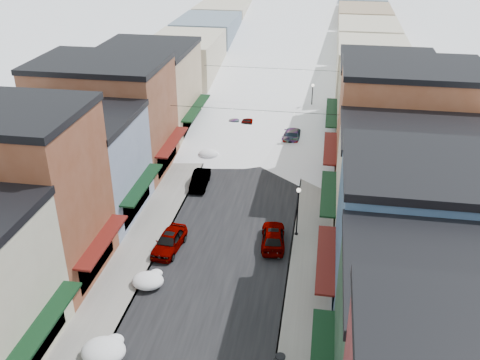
% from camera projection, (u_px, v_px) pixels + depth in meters
% --- Properties ---
extents(road, '(10.00, 160.00, 0.01)m').
position_uv_depth(road, '(274.00, 104.00, 71.63)').
color(road, black).
rests_on(road, ground).
extents(sidewalk_left, '(3.20, 160.00, 0.15)m').
position_uv_depth(sidewalk_left, '(225.00, 101.00, 72.55)').
color(sidewalk_left, gray).
rests_on(sidewalk_left, ground).
extents(sidewalk_right, '(3.20, 160.00, 0.15)m').
position_uv_depth(sidewalk_right, '(323.00, 106.00, 70.63)').
color(sidewalk_right, gray).
rests_on(sidewalk_right, ground).
extents(curb_left, '(0.10, 160.00, 0.15)m').
position_uv_depth(curb_left, '(236.00, 101.00, 72.33)').
color(curb_left, slate).
rests_on(curb_left, ground).
extents(curb_right, '(0.10, 160.00, 0.15)m').
position_uv_depth(curb_right, '(311.00, 105.00, 70.86)').
color(curb_right, slate).
rests_on(curb_right, ground).
extents(bldg_l_brick_near, '(12.30, 8.20, 12.50)m').
position_uv_depth(bldg_l_brick_near, '(12.00, 195.00, 36.10)').
color(bldg_l_brick_near, brown).
rests_on(bldg_l_brick_near, ground).
extents(bldg_l_grayblue, '(11.30, 9.20, 9.00)m').
position_uv_depth(bldg_l_grayblue, '(76.00, 165.00, 44.29)').
color(bldg_l_grayblue, '#7A87A3').
rests_on(bldg_l_grayblue, ground).
extents(bldg_l_brick_far, '(13.30, 9.20, 11.00)m').
position_uv_depth(bldg_l_brick_far, '(105.00, 116.00, 51.87)').
color(bldg_l_brick_far, brown).
rests_on(bldg_l_brick_far, ground).
extents(bldg_l_tan, '(11.30, 11.20, 10.00)m').
position_uv_depth(bldg_l_tan, '(148.00, 90.00, 60.73)').
color(bldg_l_tan, tan).
rests_on(bldg_l_tan, ground).
extents(bldg_r_green, '(11.30, 9.20, 9.50)m').
position_uv_depth(bldg_r_green, '(443.00, 352.00, 25.43)').
color(bldg_r_green, '#1C3B27').
rests_on(bldg_r_green, ground).
extents(bldg_r_blue, '(11.30, 9.20, 10.50)m').
position_uv_depth(bldg_r_blue, '(420.00, 239.00, 33.09)').
color(bldg_r_blue, '#345376').
rests_on(bldg_r_blue, ground).
extents(bldg_r_cream, '(12.30, 9.20, 9.00)m').
position_uv_depth(bldg_r_cream, '(409.00, 184.00, 41.26)').
color(bldg_r_cream, beige).
rests_on(bldg_r_cream, ground).
extents(bldg_r_brick_far, '(13.30, 9.20, 11.50)m').
position_uv_depth(bldg_r_brick_far, '(406.00, 127.00, 48.51)').
color(bldg_r_brick_far, brown).
rests_on(bldg_r_brick_far, ground).
extents(bldg_r_tan, '(11.30, 11.20, 9.50)m').
position_uv_depth(bldg_r_tan, '(385.00, 102.00, 57.88)').
color(bldg_r_tan, '#8B7D5B').
rests_on(bldg_r_tan, ground).
extents(distant_blocks, '(34.00, 55.00, 8.00)m').
position_uv_depth(distant_blocks, '(289.00, 37.00, 89.97)').
color(distant_blocks, gray).
rests_on(distant_blocks, ground).
extents(overhead_cables, '(16.40, 15.04, 0.04)m').
position_uv_depth(overhead_cables, '(263.00, 87.00, 57.83)').
color(overhead_cables, black).
rests_on(overhead_cables, ground).
extents(car_silver_sedan, '(2.15, 4.51, 1.49)m').
position_uv_depth(car_silver_sedan, '(169.00, 241.00, 41.00)').
color(car_silver_sedan, '#A4A8AC').
rests_on(car_silver_sedan, ground).
extents(car_dark_hatch, '(1.61, 4.13, 1.34)m').
position_uv_depth(car_dark_hatch, '(200.00, 180.00, 50.31)').
color(car_dark_hatch, black).
rests_on(car_dark_hatch, ground).
extents(car_silver_wagon, '(2.31, 5.25, 1.50)m').
position_uv_depth(car_silver_wagon, '(234.00, 126.00, 62.35)').
color(car_silver_wagon, '#989A9F').
rests_on(car_silver_wagon, ground).
extents(car_gray_suv, '(2.24, 4.67, 1.54)m').
position_uv_depth(car_gray_suv, '(273.00, 236.00, 41.56)').
color(car_gray_suv, gray).
rests_on(car_gray_suv, ground).
extents(car_black_sedan, '(2.39, 5.32, 1.51)m').
position_uv_depth(car_black_sedan, '(293.00, 134.00, 60.07)').
color(car_black_sedan, black).
rests_on(car_black_sedan, ground).
extents(car_lane_silver, '(2.05, 4.84, 1.63)m').
position_uv_depth(car_lane_silver, '(247.00, 126.00, 62.08)').
color(car_lane_silver, gray).
rests_on(car_lane_silver, ground).
extents(car_lane_white, '(3.07, 5.49, 1.45)m').
position_uv_depth(car_lane_white, '(298.00, 69.00, 84.39)').
color(car_lane_white, white).
rests_on(car_lane_white, ground).
extents(streetlamp_near, '(0.35, 0.35, 4.19)m').
position_uv_depth(streetlamp_near, '(298.00, 206.00, 41.73)').
color(streetlamp_near, black).
rests_on(streetlamp_near, sidewalk_right).
extents(streetlamp_far, '(0.36, 0.36, 4.37)m').
position_uv_depth(streetlamp_far, '(312.00, 97.00, 65.16)').
color(streetlamp_far, black).
rests_on(streetlamp_far, sidewalk_right).
extents(snow_pile_near, '(2.64, 2.83, 1.12)m').
position_uv_depth(snow_pile_near, '(104.00, 350.00, 31.21)').
color(snow_pile_near, white).
rests_on(snow_pile_near, ground).
extents(snow_pile_mid, '(2.23, 2.57, 0.94)m').
position_uv_depth(snow_pile_mid, '(149.00, 280.00, 37.20)').
color(snow_pile_mid, white).
rests_on(snow_pile_mid, ground).
extents(snow_pile_far, '(2.12, 2.50, 0.90)m').
position_uv_depth(snow_pile_far, '(209.00, 154.00, 56.22)').
color(snow_pile_far, white).
rests_on(snow_pile_far, ground).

